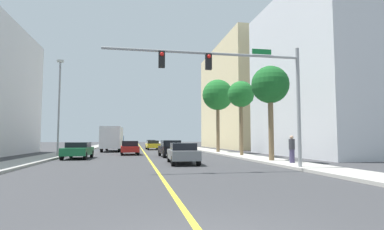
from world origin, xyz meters
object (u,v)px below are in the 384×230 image
palm_mid (241,95)px  pedestrian (292,149)px  car_white (151,144)px  car_gray (183,153)px  car_black (171,148)px  palm_near (270,86)px  palm_far (218,95)px  car_red (130,147)px  car_yellow (153,145)px  delivery_truck (112,138)px  street_lamp (59,103)px  car_green (78,150)px  traffic_signal_mast (242,78)px

palm_mid → pedestrian: palm_mid is taller
car_white → car_gray: bearing=-89.2°
car_gray → car_black: bearing=91.2°
palm_near → car_black: 10.95m
palm_near → palm_far: (-0.08, 13.73, 1.21)m
car_red → car_yellow: bearing=74.0°
car_white → delivery_truck: size_ratio=0.51×
street_lamp → car_green: (2.03, -1.84, -4.13)m
car_yellow → pedestrian: bearing=-78.1°
palm_mid → car_white: bearing=103.5°
palm_near → delivery_truck: size_ratio=0.83×
car_black → car_red: 5.88m
car_white → palm_near: bearing=-79.1°
street_lamp → pedestrian: bearing=-33.3°
street_lamp → palm_far: 16.94m
palm_near → car_gray: bearing=-179.3°
palm_far → pedestrian: (0.39, -15.99, -5.61)m
palm_mid → car_green: bearing=-179.3°
palm_mid → car_green: 15.18m
palm_near → car_green: 16.26m
palm_near → street_lamp: bearing=152.1°
car_black → car_yellow: bearing=89.0°
traffic_signal_mast → pedestrian: bearing=31.4°
street_lamp → car_yellow: bearing=61.7°
palm_near → palm_mid: size_ratio=0.97×
car_yellow → car_green: size_ratio=1.05×
palm_near → car_red: 16.47m
car_white → car_yellow: bearing=-90.9°
car_yellow → car_white: car_white is taller
street_lamp → car_black: street_lamp is taller
street_lamp → palm_far: street_lamp is taller
palm_far → car_gray: 16.26m
traffic_signal_mast → car_black: (-2.37, 12.53, -4.15)m
car_yellow → car_green: bearing=-113.1°
palm_mid → car_red: palm_mid is taller
street_lamp → palm_mid: street_lamp is taller
car_yellow → traffic_signal_mast: bearing=-86.8°
palm_far → car_white: size_ratio=2.02×
car_green → car_red: 6.94m
traffic_signal_mast → car_red: traffic_signal_mast is taller
palm_near → delivery_truck: bearing=120.5°
palm_near → car_red: bearing=129.0°
traffic_signal_mast → car_gray: bearing=117.6°
traffic_signal_mast → car_green: (-10.22, 11.49, -4.19)m
traffic_signal_mast → delivery_truck: bearing=108.2°
palm_near → car_green: palm_near is taller
car_white → car_red: bearing=-98.0°
car_green → car_white: size_ratio=1.06×
traffic_signal_mast → car_white: 40.44m
car_green → delivery_truck: (1.79, 14.17, 0.94)m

